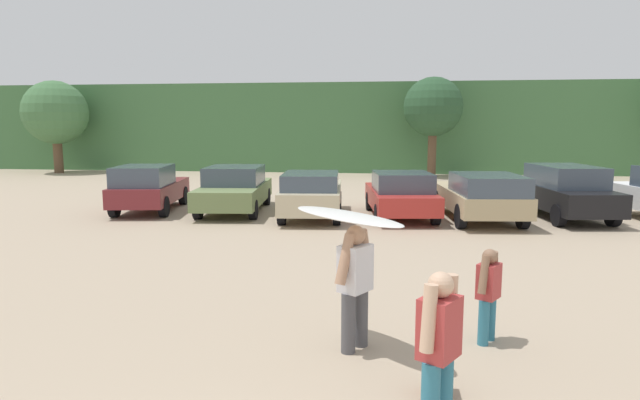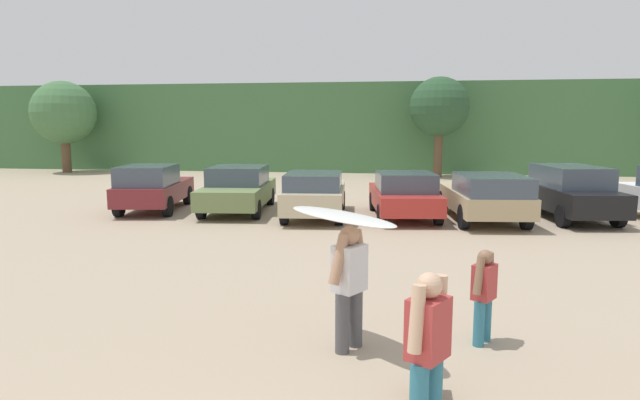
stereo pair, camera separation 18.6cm
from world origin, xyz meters
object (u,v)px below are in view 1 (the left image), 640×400
(parked_car_maroon, at_px, (149,188))
(backpack_dropped, at_px, (434,376))
(parked_car_red, at_px, (401,194))
(person_child, at_px, (488,290))
(surfboard_white, at_px, (346,216))
(parked_car_champagne, at_px, (312,193))
(parked_car_olive_green, at_px, (235,189))
(person_companion, at_px, (439,343))
(person_adult, at_px, (355,280))
(parked_car_black, at_px, (564,191))
(parked_car_tan, at_px, (481,195))

(parked_car_maroon, height_order, backpack_dropped, parked_car_maroon)
(parked_car_maroon, bearing_deg, parked_car_red, -99.44)
(person_child, xyz_separation_m, surfboard_white, (-1.85, -0.43, 1.02))
(parked_car_champagne, bearing_deg, backpack_dropped, -169.72)
(parked_car_olive_green, relative_size, person_companion, 3.00)
(parked_car_champagne, distance_m, person_child, 9.96)
(parked_car_champagne, xyz_separation_m, person_adult, (1.98, -9.69, 0.16))
(parked_car_black, relative_size, person_companion, 2.89)
(parked_car_tan, xyz_separation_m, person_child, (-1.39, -9.25, -0.07))
(person_adult, xyz_separation_m, person_companion, (0.89, -1.79, -0.04))
(parked_car_black, distance_m, surfboard_white, 12.13)
(parked_car_maroon, distance_m, surfboard_white, 12.50)
(parked_car_maroon, height_order, parked_car_red, parked_car_maroon)
(person_adult, distance_m, backpack_dropped, 1.59)
(parked_car_champagne, xyz_separation_m, parked_car_red, (2.74, 0.31, -0.02))
(parked_car_maroon, bearing_deg, parked_car_olive_green, -90.89)
(parked_car_red, height_order, person_adult, person_adult)
(parked_car_tan, distance_m, person_child, 9.35)
(person_child, distance_m, person_companion, 2.39)
(parked_car_maroon, distance_m, person_adult, 12.55)
(person_companion, bearing_deg, parked_car_black, -79.54)
(parked_car_red, distance_m, parked_car_tan, 2.38)
(person_child, relative_size, person_companion, 0.81)
(parked_car_red, bearing_deg, person_adult, 167.86)
(parked_car_champagne, bearing_deg, person_adult, -173.24)
(parked_car_champagne, xyz_separation_m, parked_car_black, (7.73, 0.90, 0.10))
(parked_car_maroon, bearing_deg, surfboard_white, -152.75)
(parked_car_olive_green, distance_m, parked_car_red, 5.46)
(parked_car_red, distance_m, person_child, 9.61)
(parked_car_black, height_order, surfboard_white, surfboard_white)
(parked_car_red, bearing_deg, parked_car_tan, -105.26)
(parked_car_champagne, height_order, parked_car_tan, parked_car_tan)
(parked_car_champagne, distance_m, person_companion, 11.83)
(parked_car_tan, distance_m, backpack_dropped, 11.02)
(parked_car_red, bearing_deg, surfboard_white, 167.14)
(parked_car_olive_green, relative_size, parked_car_red, 1.09)
(parked_car_olive_green, relative_size, parked_car_champagne, 1.04)
(backpack_dropped, bearing_deg, parked_car_black, 67.53)
(person_adult, bearing_deg, parked_car_maroon, -21.42)
(person_adult, bearing_deg, parked_car_red, -62.43)
(parked_car_tan, xyz_separation_m, backpack_dropped, (-2.19, -10.78, -0.56))
(parked_car_maroon, relative_size, parked_car_red, 0.99)
(parked_car_maroon, xyz_separation_m, parked_car_champagne, (5.52, -0.38, -0.05))
(parked_car_olive_green, xyz_separation_m, person_child, (6.40, -10.02, -0.05))
(person_child, xyz_separation_m, person_companion, (-0.84, -2.23, 0.16))
(parked_car_black, height_order, person_child, parked_car_black)
(parked_car_tan, bearing_deg, person_companion, 163.02)
(parked_car_black, distance_m, person_adult, 12.05)
(parked_car_champagne, height_order, person_child, parked_car_champagne)
(parked_car_olive_green, relative_size, parked_car_tan, 0.99)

